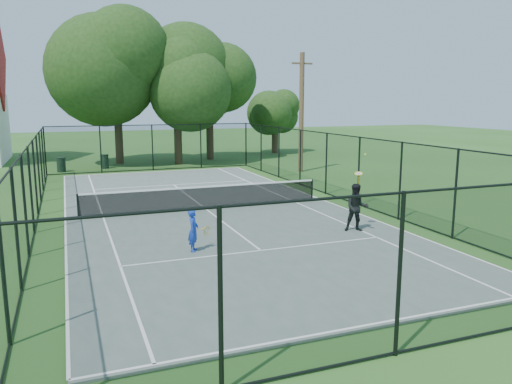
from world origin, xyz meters
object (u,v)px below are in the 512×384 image
object	(u,v)px
trash_bin_left	(61,165)
player_black	(357,208)
trash_bin_right	(105,161)
utility_pole	(301,112)
tennis_net	(205,196)
player_blue	(194,230)

from	to	relation	value
trash_bin_left	player_black	world-z (taller)	player_black
trash_bin_left	trash_bin_right	size ratio (longest dim) A/B	0.99
utility_pole	player_black	bearing A→B (deg)	-108.68
trash_bin_left	utility_pole	xyz separation A→B (m)	(14.45, -5.34, 3.32)
tennis_net	trash_bin_left	world-z (taller)	tennis_net
utility_pole	player_black	xyz separation A→B (m)	(-4.88, -14.42, -2.91)
trash_bin_right	utility_pole	size ratio (longest dim) A/B	0.13
player_blue	player_black	distance (m)	5.82
utility_pole	player_blue	bearing A→B (deg)	-126.01
trash_bin_right	player_blue	distance (m)	20.81
tennis_net	trash_bin_right	bearing A→B (deg)	100.94
tennis_net	trash_bin_left	bearing A→B (deg)	111.49
player_blue	trash_bin_right	bearing A→B (deg)	92.83
trash_bin_right	player_black	bearing A→B (deg)	-71.54
utility_pole	trash_bin_left	bearing A→B (deg)	159.72
trash_bin_right	player_black	distance (m)	21.61
utility_pole	trash_bin_right	bearing A→B (deg)	152.60
trash_bin_left	player_black	size ratio (longest dim) A/B	0.36
utility_pole	player_blue	world-z (taller)	utility_pole
utility_pole	player_blue	distance (m)	18.44
trash_bin_right	player_black	size ratio (longest dim) A/B	0.36
utility_pole	tennis_net	bearing A→B (deg)	-134.37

